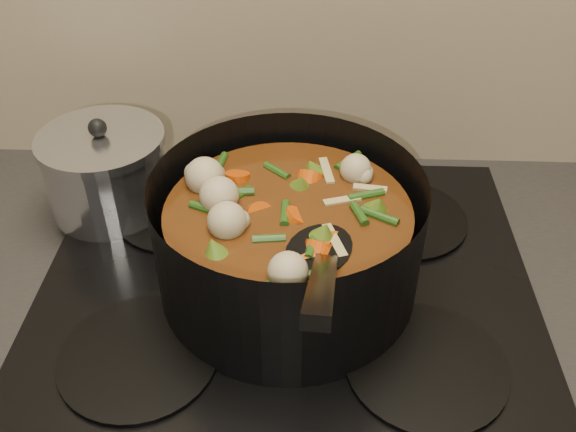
{
  "coord_description": "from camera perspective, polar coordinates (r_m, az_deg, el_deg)",
  "views": [
    {
      "loc": [
        0.03,
        1.34,
        1.5
      ],
      "look_at": [
        0.0,
        1.92,
        1.04
      ],
      "focal_mm": 40.0,
      "sensor_mm": 36.0,
      "label": 1
    }
  ],
  "objects": [
    {
      "name": "stockpot",
      "position": [
        0.76,
        0.03,
        -2.22
      ],
      "size": [
        0.39,
        0.47,
        0.23
      ],
      "rotation": [
        0.0,
        0.0,
        -0.26
      ],
      "color": "black",
      "rests_on": "stovetop"
    },
    {
      "name": "saucepan",
      "position": [
        0.94,
        -15.82,
        3.83
      ],
      "size": [
        0.17,
        0.17,
        0.14
      ],
      "rotation": [
        0.0,
        0.0,
        -0.34
      ],
      "color": "silver",
      "rests_on": "stovetop"
    },
    {
      "name": "stovetop",
      "position": [
        0.83,
        -0.13,
        -6.21
      ],
      "size": [
        0.62,
        0.54,
        0.03
      ],
      "color": "black",
      "rests_on": "counter"
    }
  ]
}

